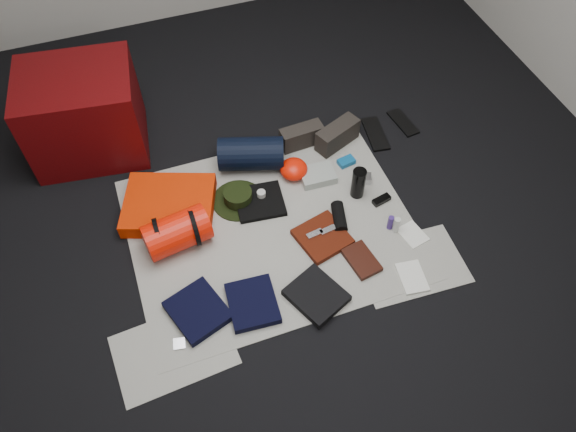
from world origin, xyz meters
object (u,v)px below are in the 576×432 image
object	(u,v)px
compact_camera	(362,178)
navy_duffel	(251,154)
sleeping_pad	(169,205)
paperback_book	(361,260)
stuff_sack	(177,232)
red_cabinet	(84,114)
water_bottle	(358,183)

from	to	relation	value
compact_camera	navy_duffel	bearing A→B (deg)	170.91
sleeping_pad	navy_duffel	bearing A→B (deg)	17.37
paperback_book	navy_duffel	bearing A→B (deg)	102.72
sleeping_pad	compact_camera	world-z (taller)	sleeping_pad
sleeping_pad	navy_duffel	xyz separation A→B (m)	(0.56, 0.18, 0.06)
stuff_sack	navy_duffel	xyz separation A→B (m)	(0.57, 0.43, -0.00)
stuff_sack	compact_camera	world-z (taller)	stuff_sack
red_cabinet	navy_duffel	bearing A→B (deg)	-21.92
sleeping_pad	paperback_book	size ratio (longest dim) A/B	2.38
sleeping_pad	water_bottle	xyz separation A→B (m)	(1.09, -0.26, 0.06)
compact_camera	paperback_book	distance (m)	0.59
paperback_book	sleeping_pad	bearing A→B (deg)	133.05
sleeping_pad	compact_camera	bearing A→B (deg)	-8.61
compact_camera	paperback_book	world-z (taller)	compact_camera
navy_duffel	compact_camera	world-z (taller)	navy_duffel
red_cabinet	water_bottle	world-z (taller)	red_cabinet
stuff_sack	paperback_book	world-z (taller)	stuff_sack
red_cabinet	compact_camera	world-z (taller)	red_cabinet
stuff_sack	navy_duffel	world-z (taller)	stuff_sack
water_bottle	compact_camera	bearing A→B (deg)	50.01
navy_duffel	paperback_book	size ratio (longest dim) A/B	1.84
red_cabinet	water_bottle	bearing A→B (deg)	-25.97
compact_camera	paperback_book	size ratio (longest dim) A/B	0.51
stuff_sack	water_bottle	distance (m)	1.09
water_bottle	paperback_book	distance (m)	0.49
water_bottle	stuff_sack	bearing A→B (deg)	179.46
red_cabinet	stuff_sack	bearing A→B (deg)	-62.63
sleeping_pad	stuff_sack	size ratio (longest dim) A/B	1.44
red_cabinet	paperback_book	world-z (taller)	red_cabinet
sleeping_pad	navy_duffel	distance (m)	0.59
compact_camera	sleeping_pad	bearing A→B (deg)	-167.32
sleeping_pad	stuff_sack	world-z (taller)	stuff_sack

